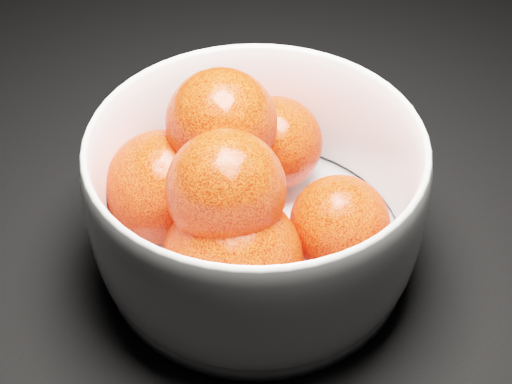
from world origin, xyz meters
TOP-DOWN VIEW (x-y plane):
  - ground at (0.00, 0.00)m, footprint 3.00×3.00m
  - bowl at (-0.25, -0.10)m, footprint 0.24×0.24m
  - orange_pile at (-0.27, -0.09)m, footprint 0.18×0.18m

SIDE VIEW (x-z plane):
  - ground at x=0.00m, z-range 0.00..0.00m
  - bowl at x=-0.25m, z-range 0.00..0.12m
  - orange_pile at x=-0.27m, z-range 0.00..0.14m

